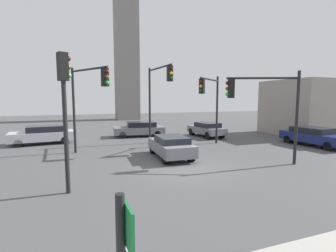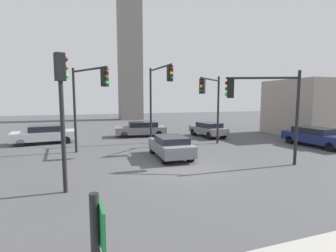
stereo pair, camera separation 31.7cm
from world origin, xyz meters
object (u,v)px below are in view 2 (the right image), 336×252
object	(u,v)px
car_2	(141,129)
car_3	(208,129)
traffic_light_4	(211,96)
car_0	(317,136)
traffic_light_1	(159,89)
traffic_light_3	(62,97)
car_4	(170,146)
car_1	(45,134)
traffic_light_2	(88,92)
traffic_light_0	(263,99)

from	to	relation	value
car_2	car_3	xyz separation A→B (m)	(5.83, -2.36, 0.00)
traffic_light_4	car_0	bearing A→B (deg)	122.08
traffic_light_1	traffic_light_3	world-z (taller)	traffic_light_1
car_2	car_4	distance (m)	8.89
car_1	car_2	distance (m)	8.15
traffic_light_4	car_0	xyz separation A→B (m)	(7.63, -2.40, -2.96)
car_0	car_2	xyz separation A→B (m)	(-11.37, 9.02, -0.02)
traffic_light_2	car_2	size ratio (longest dim) A/B	1.14
traffic_light_3	car_4	bearing A→B (deg)	12.42
traffic_light_0	traffic_light_1	distance (m)	7.50
traffic_light_0	traffic_light_2	size ratio (longest dim) A/B	0.91
traffic_light_4	car_1	world-z (taller)	traffic_light_4
traffic_light_0	traffic_light_3	bearing A→B (deg)	28.45
traffic_light_2	car_4	size ratio (longest dim) A/B	1.35
car_0	car_4	distance (m)	11.54
traffic_light_0	car_3	bearing A→B (deg)	-78.16
car_0	car_3	size ratio (longest dim) A/B	1.17
traffic_light_1	car_2	world-z (taller)	traffic_light_1
car_1	car_3	xyz separation A→B (m)	(13.89, -1.20, -0.02)
car_3	car_4	world-z (taller)	car_3
traffic_light_2	car_4	xyz separation A→B (m)	(4.61, -1.90, -3.23)
traffic_light_2	traffic_light_1	bearing A→B (deg)	76.69
car_3	car_4	bearing A→B (deg)	130.56
traffic_light_1	car_4	world-z (taller)	traffic_light_1
traffic_light_4	car_1	xyz separation A→B (m)	(-11.81, 5.45, -2.96)
traffic_light_2	car_1	world-z (taller)	traffic_light_2
traffic_light_0	traffic_light_4	xyz separation A→B (m)	(-0.24, 5.30, 0.19)
car_2	car_0	bearing A→B (deg)	146.95
traffic_light_4	car_3	distance (m)	5.60
car_3	car_4	size ratio (longest dim) A/B	1.02
car_2	car_3	bearing A→B (deg)	163.30
traffic_light_3	car_3	xyz separation A→B (m)	(11.60, 10.52, -2.88)
car_0	car_1	world-z (taller)	car_1
car_0	traffic_light_4	bearing A→B (deg)	-112.41
traffic_light_0	car_1	bearing A→B (deg)	-18.96
traffic_light_4	traffic_light_0	bearing A→B (deg)	52.11
traffic_light_0	car_3	distance (m)	10.12
traffic_light_0	car_4	world-z (taller)	traffic_light_0
traffic_light_1	car_0	xyz separation A→B (m)	(11.26, -3.49, -3.51)
traffic_light_4	car_0	size ratio (longest dim) A/B	1.08
traffic_light_3	car_0	bearing A→B (deg)	-10.34
traffic_light_1	car_0	distance (m)	12.30
car_2	car_4	xyz separation A→B (m)	(-0.16, -8.89, -0.01)
traffic_light_2	car_1	distance (m)	7.41
car_4	traffic_light_3	bearing A→B (deg)	127.14
traffic_light_0	car_0	world-z (taller)	traffic_light_0
traffic_light_3	car_0	size ratio (longest dim) A/B	1.06
traffic_light_3	car_1	world-z (taller)	traffic_light_3
traffic_light_1	car_4	size ratio (longest dim) A/B	1.45
car_3	car_4	distance (m)	8.86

